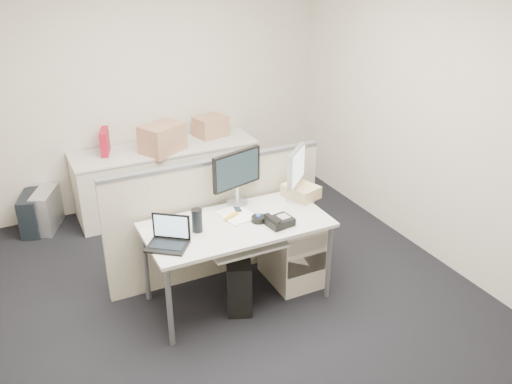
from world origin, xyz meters
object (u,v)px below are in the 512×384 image
desk (237,230)px  laptop (166,234)px  monitor_main (237,178)px  desk_phone (280,222)px

desk → laptop: (-0.62, -0.11, 0.18)m
laptop → desk: bearing=47.0°
monitor_main → laptop: size_ratio=1.65×
desk → monitor_main: 0.47m
desk → desk_phone: 0.36m
monitor_main → laptop: 0.89m
laptop → desk_phone: size_ratio=1.48×
laptop → monitor_main: bearing=66.0°
monitor_main → laptop: (-0.77, -0.43, -0.13)m
laptop → desk_phone: laptop is taller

